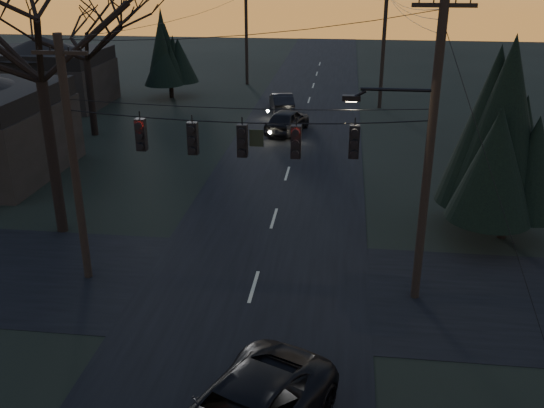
# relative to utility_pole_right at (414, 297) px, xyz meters

# --- Properties ---
(main_road) EXTENTS (8.00, 120.00, 0.02)m
(main_road) POSITION_rel_utility_pole_right_xyz_m (-5.50, 10.00, 0.01)
(main_road) COLOR black
(main_road) RESTS_ON ground
(cross_road) EXTENTS (60.00, 7.00, 0.02)m
(cross_road) POSITION_rel_utility_pole_right_xyz_m (-5.50, 0.00, 0.01)
(cross_road) COLOR black
(cross_road) RESTS_ON ground
(utility_pole_right) EXTENTS (5.00, 0.30, 10.00)m
(utility_pole_right) POSITION_rel_utility_pole_right_xyz_m (0.00, 0.00, 0.00)
(utility_pole_right) COLOR black
(utility_pole_right) RESTS_ON ground
(utility_pole_left) EXTENTS (1.80, 0.30, 8.50)m
(utility_pole_left) POSITION_rel_utility_pole_right_xyz_m (-11.50, 0.00, 0.00)
(utility_pole_left) COLOR black
(utility_pole_left) RESTS_ON ground
(utility_pole_far_r) EXTENTS (1.80, 0.30, 8.50)m
(utility_pole_far_r) POSITION_rel_utility_pole_right_xyz_m (0.00, 28.00, 0.00)
(utility_pole_far_r) COLOR black
(utility_pole_far_r) RESTS_ON ground
(utility_pole_far_l) EXTENTS (0.30, 0.30, 8.00)m
(utility_pole_far_l) POSITION_rel_utility_pole_right_xyz_m (-11.50, 36.00, 0.00)
(utility_pole_far_l) COLOR black
(utility_pole_far_l) RESTS_ON ground
(span_signal_assembly) EXTENTS (11.50, 0.44, 1.49)m
(span_signal_assembly) POSITION_rel_utility_pole_right_xyz_m (-5.74, 0.00, 5.33)
(span_signal_assembly) COLOR black
(span_signal_assembly) RESTS_ON ground
(bare_tree_left) EXTENTS (11.16, 11.16, 12.52)m
(bare_tree_left) POSITION_rel_utility_pole_right_xyz_m (-14.16, 3.68, 8.76)
(bare_tree_left) COLOR black
(bare_tree_left) RESTS_ON ground
(evergreen_right) EXTENTS (3.94, 3.94, 7.52)m
(evergreen_right) POSITION_rel_utility_pole_right_xyz_m (3.98, 5.24, 4.35)
(evergreen_right) COLOR black
(evergreen_right) RESTS_ON ground
(bare_tree_dist) EXTENTS (7.48, 7.48, 9.53)m
(bare_tree_dist) POSITION_rel_utility_pole_right_xyz_m (-18.61, 18.12, 6.66)
(bare_tree_dist) COLOR black
(bare_tree_dist) RESTS_ON ground
(evergreen_dist) EXTENTS (3.48, 3.48, 6.12)m
(evergreen_dist) POSITION_rel_utility_pole_right_xyz_m (-16.77, 29.79, 3.65)
(evergreen_dist) COLOR black
(evergreen_dist) RESTS_ON ground
(house_left_far) EXTENTS (9.00, 7.00, 5.20)m
(house_left_far) POSITION_rel_utility_pole_right_xyz_m (-25.50, 26.00, 2.60)
(house_left_far) COLOR black
(house_left_far) RESTS_ON ground
(sedan_oncoming_a) EXTENTS (2.93, 4.94, 1.58)m
(sedan_oncoming_a) POSITION_rel_utility_pole_right_xyz_m (-6.30, 20.12, 0.79)
(sedan_oncoming_a) COLOR black
(sedan_oncoming_a) RESTS_ON ground
(sedan_oncoming_b) EXTENTS (2.37, 4.49, 1.41)m
(sedan_oncoming_b) POSITION_rel_utility_pole_right_xyz_m (-7.28, 25.83, 0.70)
(sedan_oncoming_b) COLOR black
(sedan_oncoming_b) RESTS_ON ground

